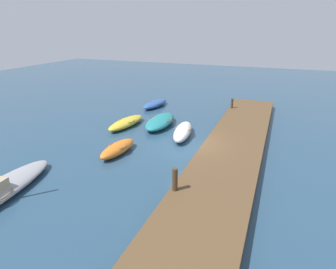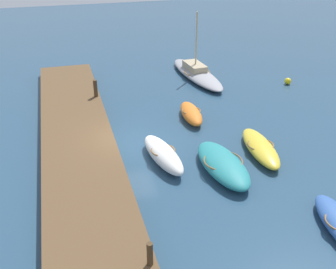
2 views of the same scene
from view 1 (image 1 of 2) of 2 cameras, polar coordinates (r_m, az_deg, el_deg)
The scene contains 9 objects.
ground_plane at distance 18.52m, azimuth 4.69°, elevation -3.09°, with size 84.00×84.00×0.00m, color navy.
dock_platform at distance 17.90m, azimuth 12.56°, elevation -3.39°, with size 25.06×3.62×0.60m, color brown.
dinghy_orange at distance 18.06m, azimuth -10.03°, elevation -2.77°, with size 3.27×1.31×0.69m.
rowboat_blue at distance 28.21m, azimuth -2.60°, elevation 6.13°, with size 3.85×1.79×0.62m.
motorboat_teal at distance 22.71m, azimuth -1.58°, elevation 2.63°, with size 4.45×1.92×0.76m.
rowboat_yellow at distance 22.88m, azimuth -8.34°, elevation 2.37°, with size 4.25×1.75×0.63m.
rowboat_white at distance 20.48m, azimuth 2.96°, elevation 0.62°, with size 4.04×1.69×0.83m.
mooring_post_west at distance 12.81m, azimuth 1.39°, elevation -8.96°, with size 0.25×0.25×1.07m, color #47331E.
mooring_post_mid_west at distance 26.22m, azimuth 12.65°, elevation 6.09°, with size 0.20×0.20×0.86m, color #47331E.
Camera 1 is at (-16.23, -4.80, 7.52)m, focal length 30.54 mm.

